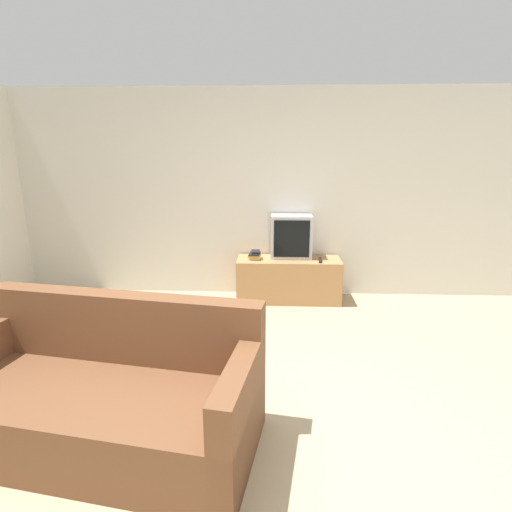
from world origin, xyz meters
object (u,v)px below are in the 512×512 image
book_stack (255,255)px  remote_on_stand (320,260)px  tv_stand (288,279)px  couch (104,398)px  television (291,236)px

book_stack → remote_on_stand: 0.81m
tv_stand → book_stack: 0.53m
book_stack → remote_on_stand: book_stack is taller
couch → book_stack: bearing=80.8°
television → remote_on_stand: (0.35, -0.18, -0.26)m
television → couch: 3.04m
remote_on_stand → book_stack: bearing=174.8°
remote_on_stand → tv_stand: bearing=166.2°
couch → remote_on_stand: (1.66, 2.52, 0.26)m
book_stack → remote_on_stand: (0.80, -0.07, -0.04)m
tv_stand → couch: bearing=-116.1°
couch → remote_on_stand: size_ratio=10.49×
television → couch: size_ratio=0.26×
tv_stand → television: 0.54m
television → tv_stand: bearing=-107.4°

